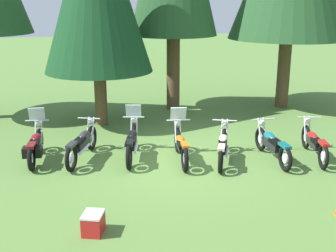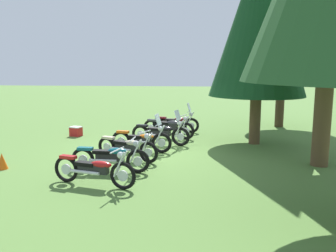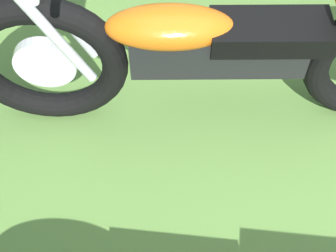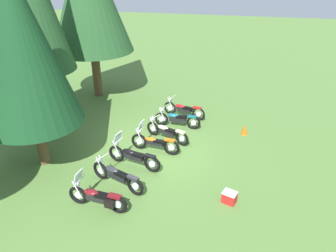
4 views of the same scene
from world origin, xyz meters
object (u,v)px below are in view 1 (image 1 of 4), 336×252
at_px(motorcycle_1, 82,144).
at_px(motorcycle_2, 132,142).
at_px(motorcycle_3, 181,145).
at_px(picnic_cooler, 93,223).
at_px(motorcycle_6, 314,143).
at_px(motorcycle_4, 223,146).
at_px(motorcycle_0, 35,145).
at_px(motorcycle_5, 272,144).

height_order(motorcycle_1, motorcycle_2, motorcycle_2).
distance_m(motorcycle_3, picnic_cooler, 4.22).
relative_size(motorcycle_2, motorcycle_6, 1.02).
distance_m(motorcycle_3, motorcycle_6, 3.70).
bearing_deg(motorcycle_4, motorcycle_2, 93.88).
relative_size(motorcycle_2, motorcycle_4, 1.07).
bearing_deg(motorcycle_0, motorcycle_2, -92.21).
bearing_deg(motorcycle_4, motorcycle_5, -75.15).
distance_m(motorcycle_1, motorcycle_5, 5.19).
relative_size(motorcycle_0, motorcycle_3, 0.97).
bearing_deg(picnic_cooler, motorcycle_1, 90.36).
height_order(motorcycle_6, picnic_cooler, motorcycle_6).
distance_m(motorcycle_2, motorcycle_6, 5.04).
bearing_deg(motorcycle_4, motorcycle_1, 98.08).
xyz_separation_m(motorcycle_0, motorcycle_3, (3.85, -0.88, -0.00)).
bearing_deg(motorcycle_0, motorcycle_6, -95.68).
relative_size(motorcycle_1, motorcycle_6, 0.99).
relative_size(motorcycle_2, picnic_cooler, 4.20).
bearing_deg(motorcycle_5, motorcycle_4, 83.90).
height_order(motorcycle_0, motorcycle_2, motorcycle_2).
height_order(motorcycle_1, motorcycle_3, motorcycle_3).
xyz_separation_m(motorcycle_1, motorcycle_4, (3.70, -0.98, -0.03)).
relative_size(motorcycle_2, motorcycle_3, 1.06).
bearing_deg(motorcycle_0, motorcycle_4, -97.82).
relative_size(motorcycle_0, motorcycle_4, 0.99).
bearing_deg(picnic_cooler, motorcycle_2, 71.09).
xyz_separation_m(motorcycle_3, motorcycle_6, (3.65, -0.59, -0.01)).
height_order(motorcycle_0, motorcycle_3, motorcycle_3).
relative_size(motorcycle_0, motorcycle_2, 0.92).
xyz_separation_m(motorcycle_2, motorcycle_6, (4.91, -1.12, -0.03)).
relative_size(motorcycle_0, picnic_cooler, 3.88).
bearing_deg(motorcycle_4, motorcycle_3, 98.34).
bearing_deg(motorcycle_6, motorcycle_1, 92.83).
bearing_deg(motorcycle_3, picnic_cooler, 149.30).
relative_size(motorcycle_3, motorcycle_6, 0.96).
bearing_deg(motorcycle_1, motorcycle_2, -75.81).
bearing_deg(motorcycle_0, picnic_cooler, -157.83).
bearing_deg(motorcycle_5, motorcycle_0, 79.88).
relative_size(motorcycle_1, picnic_cooler, 4.08).
relative_size(motorcycle_5, motorcycle_6, 1.01).
distance_m(motorcycle_4, motorcycle_5, 1.37).
bearing_deg(motorcycle_2, motorcycle_3, -99.15).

